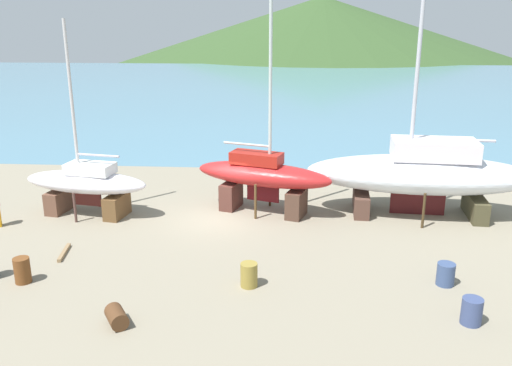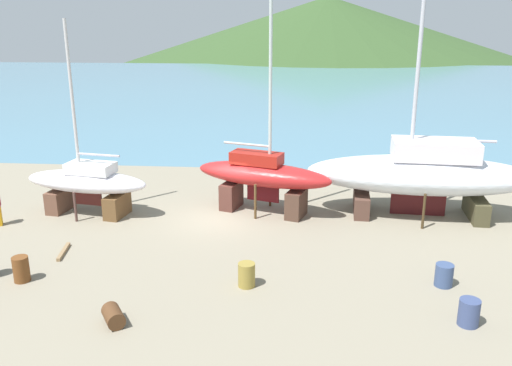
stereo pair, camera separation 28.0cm
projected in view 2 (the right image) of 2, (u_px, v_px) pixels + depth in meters
name	position (u px, v px, depth m)	size (l,w,h in m)	color
ground_plane	(209.00, 242.00, 22.78)	(46.11, 46.11, 0.00)	gray
sea_water	(270.00, 89.00, 69.12)	(143.63, 74.27, 0.01)	teal
headland_hill	(326.00, 52.00, 137.39)	(172.50, 172.50, 26.95)	#324E26
sailboat_far_slipway	(87.00, 183.00, 25.61)	(6.32, 2.98, 8.97)	brown
sailboat_small_center	(263.00, 176.00, 25.72)	(6.92, 3.73, 9.97)	#4D3428
sailboat_mid_port	(422.00, 173.00, 25.28)	(10.76, 3.97, 16.10)	brown
barrel_tipped_left	(469.00, 312.00, 16.58)	(0.64, 0.64, 0.85)	#394773
barrel_rust_near	(247.00, 275.00, 18.96)	(0.60, 0.60, 0.87)	olive
barrel_by_slipway	(444.00, 275.00, 19.00)	(0.63, 0.63, 0.81)	#374B74
barrel_ochre	(113.00, 316.00, 16.66)	(0.56, 0.56, 0.90)	#51321C
barrel_tar_black	(21.00, 269.00, 19.31)	(0.57, 0.57, 0.93)	brown
timber_plank_near	(64.00, 252.00, 21.69)	(1.58, 0.14, 0.14)	olive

